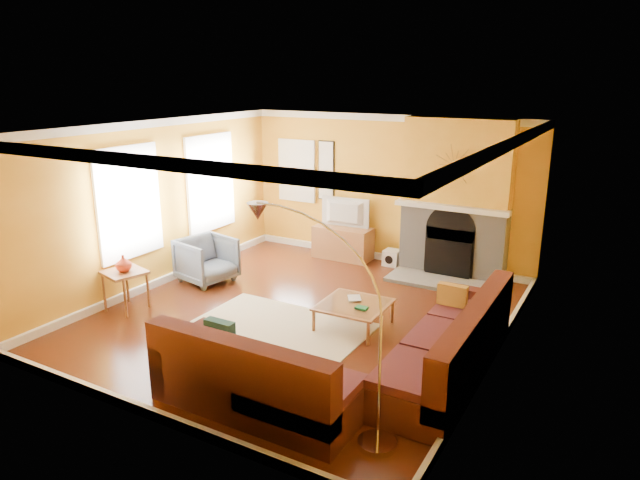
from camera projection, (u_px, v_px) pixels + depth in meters
The scene contains 27 objects.
floor at pixel (302, 316), 8.30m from camera, with size 5.50×6.00×0.02m, color #602A14.
ceiling at pixel (301, 127), 7.54m from camera, with size 5.50×6.00×0.02m, color white.
wall_back at pixel (387, 189), 10.43m from camera, with size 5.50×0.02×2.70m, color gold.
wall_front at pixel (137, 296), 5.40m from camera, with size 5.50×0.02×2.70m, color gold.
wall_left at pixel (156, 204), 9.22m from camera, with size 0.02×6.00×2.70m, color gold.
wall_right at pixel (505, 256), 6.61m from camera, with size 0.02×6.00×2.70m, color gold.
baseboard at pixel (302, 312), 8.28m from camera, with size 5.50×6.00×0.12m, color white, non-canonical shape.
crown_molding at pixel (301, 132), 7.56m from camera, with size 5.50×6.00×0.12m, color white, non-canonical shape.
window_left_near at pixel (210, 183), 10.25m from camera, with size 0.06×1.22×1.72m, color white.
window_left_far at pixel (128, 203), 8.66m from camera, with size 0.06×1.22×1.72m, color white.
window_back at pixel (297, 171), 11.23m from camera, with size 0.82×0.06×1.22m, color white.
wall_art at pixel (326, 171), 10.92m from camera, with size 0.34×0.04×1.14m, color white.
fireplace at pixel (456, 199), 9.62m from camera, with size 1.80×0.40×2.70m, color gray, non-canonical shape.
mantel at pixel (451, 208), 9.44m from camera, with size 1.92×0.22×0.08m, color white.
hearth at pixel (441, 282), 9.53m from camera, with size 1.80×0.70×0.06m, color gray.
sunburst at pixel (454, 165), 9.26m from camera, with size 0.70×0.04×0.70m, color olive, non-canonical shape.
rug at pixel (274, 331), 7.78m from camera, with size 2.40×1.80×0.02m, color beige.
sectional_sofa at pixel (349, 330), 6.79m from camera, with size 3.02×3.50×0.90m, color #50211A, non-canonical shape.
coffee_table at pixel (354, 315), 7.86m from camera, with size 0.90×0.90×0.36m, color white, non-canonical shape.
media_console at pixel (343, 243), 10.81m from camera, with size 1.10×0.50×0.61m, color #9D6439.
tv at pixel (343, 213), 10.65m from camera, with size 0.96×0.13×0.55m, color black.
subwoofer at pixel (392, 258), 10.45m from camera, with size 0.29×0.29×0.29m, color white.
armchair at pixel (207, 260), 9.56m from camera, with size 0.81×0.83×0.76m, color slate.
side_table at pixel (126, 290), 8.43m from camera, with size 0.55×0.55×0.60m, color #9D6439, non-canonical shape.
vase at pixel (123, 263), 8.31m from camera, with size 0.24×0.24×0.25m, color #E34326.
book at pixel (348, 298), 7.95m from camera, with size 0.18×0.24×0.02m, color white.
arc_lamp at pixel (322, 326), 5.35m from camera, with size 1.40×0.36×2.20m, color silver, non-canonical shape.
Camera 1 is at (3.99, -6.54, 3.37)m, focal length 32.00 mm.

